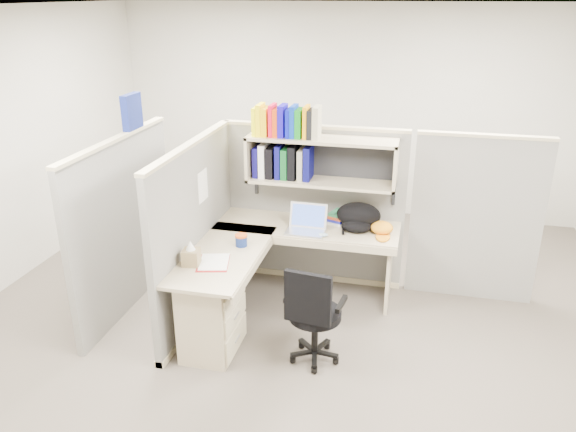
% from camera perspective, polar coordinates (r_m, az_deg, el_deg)
% --- Properties ---
extents(ground, '(6.00, 6.00, 0.00)m').
position_cam_1_polar(ground, '(5.20, 0.57, -10.80)').
color(ground, '#3B352D').
rests_on(ground, ground).
extents(room_shell, '(6.00, 6.00, 6.00)m').
position_cam_1_polar(room_shell, '(4.54, 0.64, 6.69)').
color(room_shell, '#A7A397').
rests_on(room_shell, ground).
extents(cubicle, '(3.79, 1.84, 1.95)m').
position_cam_1_polar(cubicle, '(5.26, -2.19, 0.69)').
color(cubicle, slate).
rests_on(cubicle, ground).
extents(desk, '(1.74, 1.75, 0.73)m').
position_cam_1_polar(desk, '(4.84, -4.94, -7.55)').
color(desk, tan).
rests_on(desk, ground).
extents(laptop, '(0.36, 0.36, 0.25)m').
position_cam_1_polar(laptop, '(5.15, 1.79, -0.40)').
color(laptop, silver).
rests_on(laptop, desk).
extents(backpack, '(0.46, 0.38, 0.24)m').
position_cam_1_polar(backpack, '(5.26, 7.11, -0.12)').
color(backpack, black).
rests_on(backpack, desk).
extents(orange_cap, '(0.25, 0.27, 0.11)m').
position_cam_1_polar(orange_cap, '(5.23, 9.52, -1.18)').
color(orange_cap, orange).
rests_on(orange_cap, desk).
extents(snack_canister, '(0.11, 0.11, 0.11)m').
position_cam_1_polar(snack_canister, '(4.93, -4.77, -2.45)').
color(snack_canister, navy).
rests_on(snack_canister, desk).
extents(tissue_box, '(0.15, 0.15, 0.21)m').
position_cam_1_polar(tissue_box, '(4.63, -9.83, -3.71)').
color(tissue_box, olive).
rests_on(tissue_box, desk).
extents(mouse, '(0.10, 0.08, 0.03)m').
position_cam_1_polar(mouse, '(5.12, 3.58, -1.91)').
color(mouse, '#7E9EB3').
rests_on(mouse, desk).
extents(paper_cup, '(0.08, 0.08, 0.11)m').
position_cam_1_polar(paper_cup, '(5.47, 1.82, 0.12)').
color(paper_cup, white).
rests_on(paper_cup, desk).
extents(book_stack, '(0.22, 0.26, 0.11)m').
position_cam_1_polar(book_stack, '(5.44, 5.15, -0.08)').
color(book_stack, slate).
rests_on(book_stack, desk).
extents(loose_paper, '(0.30, 0.36, 0.00)m').
position_cam_1_polar(loose_paper, '(4.69, -7.51, -4.63)').
color(loose_paper, white).
rests_on(loose_paper, desk).
extents(task_chair, '(0.48, 0.45, 0.89)m').
position_cam_1_polar(task_chair, '(4.55, 2.59, -11.41)').
color(task_chair, black).
rests_on(task_chair, ground).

